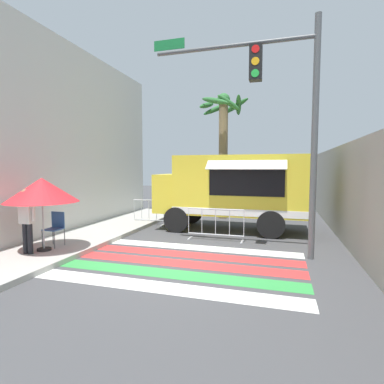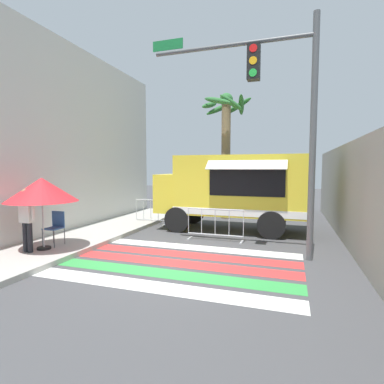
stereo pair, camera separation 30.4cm
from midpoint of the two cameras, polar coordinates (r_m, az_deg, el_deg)
ground_plane at (r=7.71m, az=-4.91°, el=-13.08°), size 60.00×60.00×0.00m
sidewalk_left at (r=10.29m, az=-30.09°, el=-8.79°), size 4.40×16.00×0.14m
building_left_facade at (r=10.20m, az=-31.41°, el=9.84°), size 0.25×16.00×6.78m
concrete_wall_right at (r=10.03m, az=27.07°, el=-0.43°), size 0.20×16.00×3.10m
crosswalk_painted at (r=7.64m, az=-5.12°, el=-13.21°), size 6.40×3.60×0.01m
food_truck at (r=11.24m, az=6.44°, el=0.91°), size 5.55×2.49×2.79m
traffic_signal_pole at (r=8.26m, az=15.34°, el=16.70°), size 4.39×0.29×6.09m
patio_umbrella at (r=8.89m, az=-27.57°, el=0.31°), size 1.87×1.87×1.95m
folding_chair at (r=9.42m, az=-25.40°, el=-5.77°), size 0.43×0.43×0.96m
vendor_person at (r=8.83m, az=-29.82°, el=-4.16°), size 0.53×0.22×1.67m
barricade_front at (r=9.74m, az=3.61°, el=-6.26°), size 1.85×0.44×1.04m
barricade_side at (r=12.59m, az=-8.89°, el=-3.93°), size 1.37×0.44×1.04m
palm_tree at (r=14.10m, az=5.33°, el=10.62°), size 2.29×2.25×5.74m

